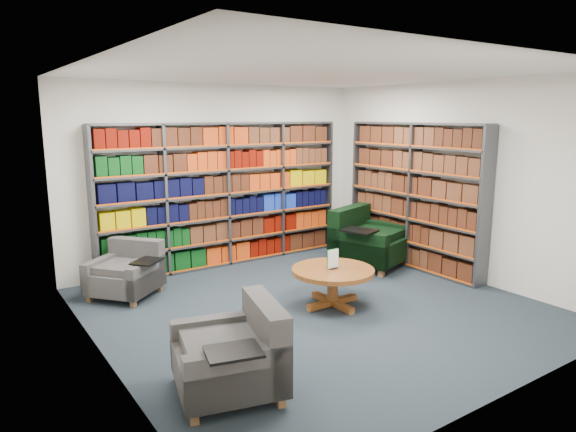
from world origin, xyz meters
TOP-DOWN VIEW (x-y plane):
  - room_shell at (0.00, 0.00)m, footprint 5.02×5.02m
  - bookshelf_back at (0.00, 2.34)m, footprint 4.00×0.28m
  - bookshelf_right at (2.34, 0.60)m, footprint 0.28×2.50m
  - chair_teal_left at (-1.74, 1.77)m, footprint 1.08×1.08m
  - chair_green_right at (1.77, 1.05)m, footprint 1.30×1.25m
  - chair_teal_front at (-1.72, -1.18)m, footprint 1.04×1.11m
  - coffee_table at (0.21, -0.07)m, footprint 1.01×1.01m

SIDE VIEW (x-z plane):
  - chair_teal_left at x=-1.74m, z-range -0.07..0.63m
  - chair_teal_front at x=-1.72m, z-range -0.08..0.70m
  - chair_green_right at x=1.77m, z-range -0.09..0.81m
  - coffee_table at x=0.21m, z-range 0.03..0.74m
  - bookshelf_back at x=0.00m, z-range 0.00..2.20m
  - bookshelf_right at x=2.34m, z-range 0.00..2.20m
  - room_shell at x=0.00m, z-range -0.01..2.81m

